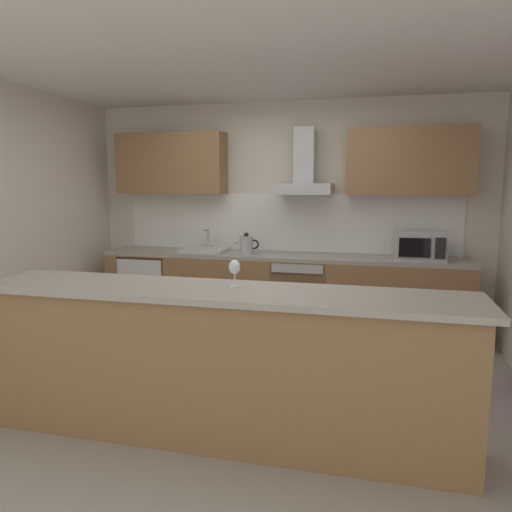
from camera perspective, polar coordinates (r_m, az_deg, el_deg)
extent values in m
cube|color=gray|center=(4.20, -1.58, -15.17)|extent=(5.57, 4.72, 0.02)
cube|color=white|center=(3.96, -1.74, 22.12)|extent=(5.57, 4.72, 0.02)
cube|color=silver|center=(5.73, 3.61, 4.69)|extent=(5.57, 0.12, 2.60)
cube|color=white|center=(5.67, 3.47, 3.94)|extent=(3.88, 0.02, 0.66)
cube|color=olive|center=(5.49, 2.79, -4.66)|extent=(4.02, 0.60, 0.86)
cube|color=#9E998E|center=(5.41, 2.83, -0.01)|extent=(4.02, 0.60, 0.04)
cube|color=olive|center=(3.27, -4.26, -12.85)|extent=(3.16, 0.52, 0.97)
cube|color=#9E998E|center=(3.13, -4.36, -4.21)|extent=(3.26, 0.64, 0.04)
cube|color=olive|center=(5.91, -9.88, 10.61)|extent=(1.29, 0.32, 0.70)
cube|color=olive|center=(5.41, 17.55, 10.56)|extent=(1.29, 0.32, 0.70)
cube|color=slate|center=(5.42, 5.28, -4.52)|extent=(0.60, 0.56, 0.80)
cube|color=black|center=(5.16, 4.76, -5.92)|extent=(0.50, 0.02, 0.48)
cube|color=#B7BABC|center=(5.07, 4.82, -1.50)|extent=(0.54, 0.02, 0.09)
cylinder|color=#B7BABC|center=(5.07, 4.73, -3.39)|extent=(0.49, 0.02, 0.02)
cube|color=white|center=(5.98, -12.18, -3.81)|extent=(0.58, 0.56, 0.85)
cube|color=silver|center=(5.73, -13.47, -4.39)|extent=(0.55, 0.02, 0.80)
cylinder|color=#B7BABC|center=(5.60, -11.58, -4.17)|extent=(0.02, 0.02, 0.38)
cube|color=#B7BABC|center=(5.25, 18.62, 1.18)|extent=(0.50, 0.36, 0.30)
cube|color=black|center=(5.06, 18.10, 0.94)|extent=(0.30, 0.02, 0.19)
cube|color=black|center=(5.08, 20.80, 0.84)|extent=(0.10, 0.01, 0.21)
cube|color=silver|center=(5.62, -5.99, 0.71)|extent=(0.50, 0.40, 0.04)
cylinder|color=#B7BABC|center=(5.73, -5.56, 1.95)|extent=(0.03, 0.03, 0.26)
cylinder|color=#B7BABC|center=(5.64, -5.86, 3.07)|extent=(0.03, 0.16, 0.03)
cylinder|color=#B7BABC|center=(5.42, -1.14, 1.30)|extent=(0.15, 0.15, 0.20)
sphere|color=black|center=(5.41, -1.14, 2.48)|extent=(0.06, 0.06, 0.06)
cone|color=#B7BABC|center=(5.44, -2.16, 1.75)|extent=(0.09, 0.04, 0.07)
torus|color=black|center=(5.39, -0.22, 1.38)|extent=(0.11, 0.02, 0.11)
cube|color=#B7BABC|center=(5.39, 5.62, 7.83)|extent=(0.62, 0.45, 0.12)
cube|color=#B7BABC|center=(5.44, 5.75, 11.63)|extent=(0.22, 0.22, 0.60)
cylinder|color=silver|center=(3.18, -2.51, -3.55)|extent=(0.07, 0.07, 0.01)
cylinder|color=silver|center=(3.17, -2.52, -2.70)|extent=(0.01, 0.01, 0.09)
ellipsoid|color=silver|center=(3.16, -2.53, -1.29)|extent=(0.08, 0.08, 0.10)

